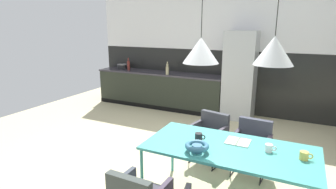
{
  "coord_description": "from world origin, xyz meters",
  "views": [
    {
      "loc": [
        1.63,
        -3.12,
        2.04
      ],
      "look_at": [
        -0.35,
        0.91,
        0.9
      ],
      "focal_mm": 29.38,
      "sensor_mm": 36.0,
      "label": 1
    }
  ],
  "objects_px": {
    "cooking_pot": "(122,66)",
    "bottle_wine_green": "(129,65)",
    "dining_table": "(229,150)",
    "fruit_bowl": "(197,146)",
    "bottle_oil_tall": "(167,70)",
    "bottle_vinegar_dark": "(167,68)",
    "pendant_lamp_over_table_near": "(201,50)",
    "mug_short_terracotta": "(199,137)",
    "pendant_lamp_over_table_far": "(274,51)",
    "mug_tall_blue": "(304,156)",
    "open_book": "(238,142)",
    "armchair_head_of_table": "(252,140)",
    "armchair_corner_seat": "(210,130)",
    "refrigerator_column": "(240,76)",
    "mug_dark_espresso": "(269,148)"
  },
  "relations": [
    {
      "from": "fruit_bowl",
      "to": "open_book",
      "type": "height_order",
      "value": "fruit_bowl"
    },
    {
      "from": "armchair_corner_seat",
      "to": "pendant_lamp_over_table_far",
      "type": "xyz_separation_m",
      "value": [
        0.88,
        -0.97,
        1.31
      ]
    },
    {
      "from": "mug_tall_blue",
      "to": "pendant_lamp_over_table_far",
      "type": "relative_size",
      "value": 0.1
    },
    {
      "from": "refrigerator_column",
      "to": "pendant_lamp_over_table_near",
      "type": "relative_size",
      "value": 1.54
    },
    {
      "from": "armchair_head_of_table",
      "to": "bottle_wine_green",
      "type": "xyz_separation_m",
      "value": [
        -3.57,
        2.28,
        0.52
      ]
    },
    {
      "from": "refrigerator_column",
      "to": "bottle_oil_tall",
      "type": "relative_size",
      "value": 7.19
    },
    {
      "from": "cooking_pot",
      "to": "pendant_lamp_over_table_far",
      "type": "bearing_deg",
      "value": -38.5
    },
    {
      "from": "bottle_oil_tall",
      "to": "mug_tall_blue",
      "type": "bearing_deg",
      "value": -44.48
    },
    {
      "from": "fruit_bowl",
      "to": "open_book",
      "type": "xyz_separation_m",
      "value": [
        0.34,
        0.44,
        -0.05
      ]
    },
    {
      "from": "fruit_bowl",
      "to": "bottle_oil_tall",
      "type": "xyz_separation_m",
      "value": [
        -1.96,
        3.25,
        0.21
      ]
    },
    {
      "from": "bottle_wine_green",
      "to": "pendant_lamp_over_table_far",
      "type": "xyz_separation_m",
      "value": [
        3.83,
        -3.16,
        0.79
      ]
    },
    {
      "from": "armchair_head_of_table",
      "to": "pendant_lamp_over_table_far",
      "type": "distance_m",
      "value": 1.6
    },
    {
      "from": "open_book",
      "to": "pendant_lamp_over_table_near",
      "type": "xyz_separation_m",
      "value": [
        -0.43,
        -0.16,
        1.04
      ]
    },
    {
      "from": "bottle_wine_green",
      "to": "pendant_lamp_over_table_near",
      "type": "bearing_deg",
      "value": -45.34
    },
    {
      "from": "fruit_bowl",
      "to": "bottle_oil_tall",
      "type": "distance_m",
      "value": 3.8
    },
    {
      "from": "armchair_corner_seat",
      "to": "open_book",
      "type": "bearing_deg",
      "value": 138.81
    },
    {
      "from": "cooking_pot",
      "to": "pendant_lamp_over_table_far",
      "type": "xyz_separation_m",
      "value": [
        4.1,
        -3.26,
        0.85
      ]
    },
    {
      "from": "dining_table",
      "to": "fruit_bowl",
      "type": "height_order",
      "value": "fruit_bowl"
    },
    {
      "from": "refrigerator_column",
      "to": "bottle_vinegar_dark",
      "type": "height_order",
      "value": "refrigerator_column"
    },
    {
      "from": "dining_table",
      "to": "mug_dark_espresso",
      "type": "distance_m",
      "value": 0.42
    },
    {
      "from": "pendant_lamp_over_table_far",
      "to": "mug_tall_blue",
      "type": "bearing_deg",
      "value": 10.05
    },
    {
      "from": "open_book",
      "to": "pendant_lamp_over_table_far",
      "type": "bearing_deg",
      "value": -32.13
    },
    {
      "from": "armchair_corner_seat",
      "to": "bottle_vinegar_dark",
      "type": "distance_m",
      "value": 2.88
    },
    {
      "from": "open_book",
      "to": "cooking_pot",
      "type": "xyz_separation_m",
      "value": [
        -3.79,
        3.07,
        0.22
      ]
    },
    {
      "from": "armchair_corner_seat",
      "to": "cooking_pot",
      "type": "xyz_separation_m",
      "value": [
        -3.22,
        2.3,
        0.46
      ]
    },
    {
      "from": "pendant_lamp_over_table_near",
      "to": "mug_dark_espresso",
      "type": "bearing_deg",
      "value": 4.29
    },
    {
      "from": "dining_table",
      "to": "fruit_bowl",
      "type": "distance_m",
      "value": 0.4
    },
    {
      "from": "refrigerator_column",
      "to": "pendant_lamp_over_table_far",
      "type": "relative_size",
      "value": 1.58
    },
    {
      "from": "fruit_bowl",
      "to": "mug_tall_blue",
      "type": "bearing_deg",
      "value": 16.76
    },
    {
      "from": "mug_short_terracotta",
      "to": "bottle_wine_green",
      "type": "height_order",
      "value": "bottle_wine_green"
    },
    {
      "from": "mug_short_terracotta",
      "to": "mug_tall_blue",
      "type": "xyz_separation_m",
      "value": [
        1.12,
        0.01,
        0.0
      ]
    },
    {
      "from": "mug_dark_espresso",
      "to": "bottle_vinegar_dark",
      "type": "bearing_deg",
      "value": 131.72
    },
    {
      "from": "cooking_pot",
      "to": "bottle_wine_green",
      "type": "height_order",
      "value": "bottle_wine_green"
    },
    {
      "from": "dining_table",
      "to": "armchair_head_of_table",
      "type": "height_order",
      "value": "armchair_head_of_table"
    },
    {
      "from": "open_book",
      "to": "bottle_wine_green",
      "type": "height_order",
      "value": "bottle_wine_green"
    },
    {
      "from": "bottle_wine_green",
      "to": "bottle_oil_tall",
      "type": "height_order",
      "value": "bottle_wine_green"
    },
    {
      "from": "mug_tall_blue",
      "to": "fruit_bowl",
      "type": "bearing_deg",
      "value": -163.24
    },
    {
      "from": "open_book",
      "to": "mug_tall_blue",
      "type": "relative_size",
      "value": 2.1
    },
    {
      "from": "armchair_head_of_table",
      "to": "mug_tall_blue",
      "type": "height_order",
      "value": "mug_tall_blue"
    },
    {
      "from": "mug_short_terracotta",
      "to": "bottle_wine_green",
      "type": "bearing_deg",
      "value": 134.82
    },
    {
      "from": "bottle_vinegar_dark",
      "to": "dining_table",
      "type": "bearing_deg",
      "value": -53.53
    },
    {
      "from": "bottle_wine_green",
      "to": "cooking_pot",
      "type": "bearing_deg",
      "value": 159.21
    },
    {
      "from": "refrigerator_column",
      "to": "armchair_corner_seat",
      "type": "distance_m",
      "value": 2.3
    },
    {
      "from": "dining_table",
      "to": "bottle_vinegar_dark",
      "type": "bearing_deg",
      "value": 126.47
    },
    {
      "from": "pendant_lamp_over_table_near",
      "to": "bottle_vinegar_dark",
      "type": "bearing_deg",
      "value": 121.98
    },
    {
      "from": "fruit_bowl",
      "to": "bottle_vinegar_dark",
      "type": "height_order",
      "value": "bottle_vinegar_dark"
    },
    {
      "from": "refrigerator_column",
      "to": "pendant_lamp_over_table_far",
      "type": "height_order",
      "value": "pendant_lamp_over_table_far"
    },
    {
      "from": "open_book",
      "to": "cooking_pot",
      "type": "height_order",
      "value": "cooking_pot"
    },
    {
      "from": "pendant_lamp_over_table_near",
      "to": "mug_short_terracotta",
      "type": "bearing_deg",
      "value": 92.05
    },
    {
      "from": "bottle_vinegar_dark",
      "to": "cooking_pot",
      "type": "bearing_deg",
      "value": 175.51
    }
  ]
}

